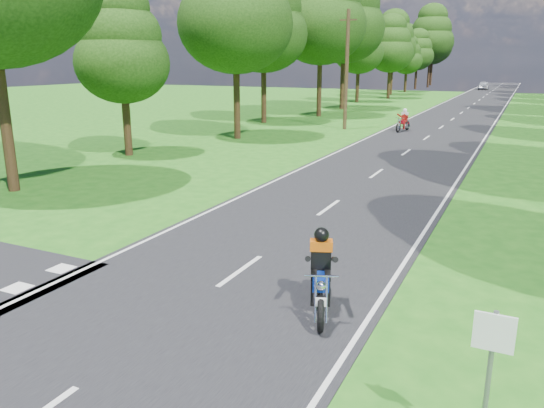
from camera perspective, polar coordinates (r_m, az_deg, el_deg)
The scene contains 9 objects.
ground at distance 10.75m, azimuth -8.70°, elevation -10.85°, with size 160.00×160.00×0.00m, color #1D5E15.
main_road at distance 58.36m, azimuth 20.38°, elevation 9.67°, with size 7.00×140.00×0.02m, color black.
road_markings at distance 56.52m, azimuth 20.05°, elevation 9.56°, with size 7.40×140.00×0.01m.
treeline at distance 68.19m, azimuth 23.20°, elevation 17.04°, with size 40.00×115.35×14.78m.
telegraph_pole at distance 37.73m, azimuth 8.03°, elevation 14.12°, with size 1.20×0.26×8.00m.
road_sign at distance 6.78m, azimuth 22.42°, elevation -15.64°, with size 0.45×0.07×2.00m.
rider_near_blue at distance 10.16m, azimuth 5.27°, elevation -7.22°, with size 0.65×1.94×1.61m, color navy, non-canonical shape.
rider_far_red at distance 37.38m, azimuth 13.94°, elevation 8.77°, with size 0.62×1.85×1.54m, color #A60C1A, non-canonical shape.
distant_car at distance 96.03m, azimuth 21.80°, elevation 11.77°, with size 1.63×4.05×1.38m, color silver.
Camera 1 is at (5.57, -7.91, 4.69)m, focal length 35.00 mm.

